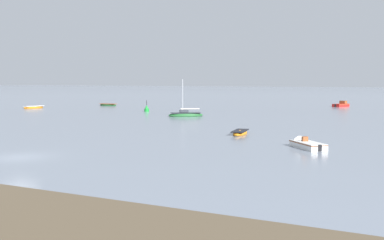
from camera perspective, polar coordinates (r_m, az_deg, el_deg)
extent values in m
plane|color=gray|center=(37.32, -20.89, -4.40)|extent=(800.00, 800.00, 0.00)
ellipsoid|color=#23602D|center=(107.57, -10.48, 1.85)|extent=(4.47, 1.59, 0.70)
cube|color=brown|center=(107.55, -10.48, 2.01)|extent=(4.11, 1.56, 0.09)
cube|color=brown|center=(107.56, -10.48, 1.95)|extent=(0.30, 1.37, 0.07)
ellipsoid|color=orange|center=(49.88, 6.04, -1.65)|extent=(1.88, 4.09, 0.62)
cube|color=black|center=(49.85, 6.05, -1.35)|extent=(1.81, 3.77, 0.08)
cube|color=black|center=(49.86, 6.05, -1.45)|extent=(1.23, 0.41, 0.06)
ellipsoid|color=#23602D|center=(74.52, -0.79, 0.61)|extent=(5.64, 4.77, 0.98)
cube|color=#33383F|center=(74.49, -0.79, 0.91)|extent=(4.85, 4.13, 0.10)
cube|color=#33383F|center=(74.43, -1.01, 1.12)|extent=(1.68, 1.59, 0.35)
cylinder|color=#B7BABF|center=(74.26, -1.18, 3.06)|extent=(0.10, 0.10, 5.40)
cylinder|color=beige|center=(74.57, -0.25, 1.41)|extent=(2.65, 2.00, 0.20)
ellipsoid|color=orange|center=(101.94, -19.24, 1.49)|extent=(2.51, 4.81, 0.72)
cube|color=silver|center=(101.92, -19.25, 1.66)|extent=(2.40, 4.44, 0.10)
cube|color=silver|center=(101.93, -19.25, 1.60)|extent=(1.44, 0.59, 0.07)
cube|color=red|center=(107.55, 18.15, 1.71)|extent=(3.35, 4.71, 0.86)
cone|color=red|center=(109.51, 18.75, 1.75)|extent=(2.11, 1.92, 1.71)
cube|color=brown|center=(107.58, 18.16, 1.89)|extent=(3.42, 4.81, 0.10)
cube|color=brown|center=(108.41, 18.44, 2.13)|extent=(1.65, 1.49, 0.67)
cube|color=#384751|center=(108.86, 18.58, 2.17)|extent=(1.29, 0.72, 0.53)
cube|color=black|center=(105.72, 17.56, 1.75)|extent=(0.42, 0.38, 0.61)
cube|color=white|center=(40.69, 14.34, -3.21)|extent=(3.68, 3.86, 0.74)
cone|color=white|center=(42.39, 13.00, -2.86)|extent=(1.90, 1.87, 1.49)
cube|color=brown|center=(40.69, 14.32, -2.81)|extent=(3.76, 3.95, 0.08)
cube|color=brown|center=(41.12, 13.96, -2.31)|extent=(0.59, 0.58, 0.41)
cube|color=black|center=(39.11, 15.70, -3.40)|extent=(0.38, 0.37, 0.53)
cylinder|color=#198C2D|center=(86.71, -5.70, 1.19)|extent=(0.90, 0.90, 0.70)
cone|color=#198C2D|center=(86.67, -5.71, 1.65)|extent=(0.72, 0.72, 0.70)
cylinder|color=black|center=(86.62, -5.71, 2.18)|extent=(0.10, 0.10, 0.90)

